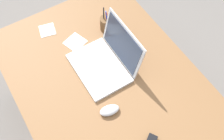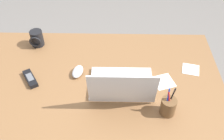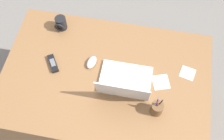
% 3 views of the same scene
% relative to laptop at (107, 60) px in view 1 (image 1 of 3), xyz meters
% --- Properties ---
extents(ground_plane, '(6.00, 6.00, 0.00)m').
position_rel_laptop_xyz_m(ground_plane, '(0.14, -0.05, -0.78)').
color(ground_plane, slate).
extents(desk, '(1.40, 0.94, 0.73)m').
position_rel_laptop_xyz_m(desk, '(0.14, -0.05, -0.41)').
color(desk, brown).
rests_on(desk, ground).
extents(laptop, '(0.34, 0.29, 0.24)m').
position_rel_laptop_xyz_m(laptop, '(0.00, 0.00, 0.00)').
color(laptop, silver).
rests_on(laptop, desk).
extents(computer_mouse, '(0.08, 0.11, 0.03)m').
position_rel_laptop_xyz_m(computer_mouse, '(0.25, -0.13, -0.03)').
color(computer_mouse, silver).
rests_on(computer_mouse, desk).
extents(pen_holder, '(0.07, 0.07, 0.17)m').
position_rel_laptop_xyz_m(pen_holder, '(-0.22, 0.13, 0.00)').
color(pen_holder, brown).
rests_on(pen_holder, desk).
extents(paper_note_near_laptop, '(0.13, 0.14, 0.00)m').
position_rel_laptop_xyz_m(paper_note_near_laptop, '(-0.23, -0.08, -0.05)').
color(paper_note_near_laptop, white).
rests_on(paper_note_near_laptop, desk).
extents(paper_note_left, '(0.11, 0.11, 0.00)m').
position_rel_laptop_xyz_m(paper_note_left, '(-0.40, -0.18, -0.05)').
color(paper_note_left, white).
rests_on(paper_note_left, desk).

